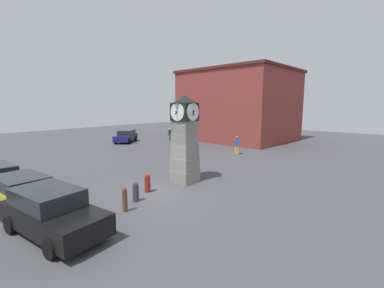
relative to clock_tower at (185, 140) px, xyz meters
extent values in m
plane|color=#424247|center=(0.20, -2.46, -2.51)|extent=(80.60, 80.60, 0.00)
cube|color=gray|center=(0.00, 0.00, -2.14)|extent=(1.33, 1.33, 0.73)
cube|color=slate|center=(0.00, 0.00, -1.41)|extent=(1.27, 1.27, 0.73)
cube|color=gray|center=(0.00, 0.00, -0.68)|extent=(1.21, 1.21, 0.73)
cube|color=gray|center=(0.00, 0.00, 0.05)|extent=(1.15, 1.15, 0.73)
cube|color=gray|center=(0.00, 0.00, 0.78)|extent=(1.09, 1.09, 0.73)
cube|color=black|center=(0.00, 0.00, 1.66)|extent=(1.21, 1.21, 1.03)
cylinder|color=white|center=(0.00, 0.62, 1.66)|extent=(0.99, 0.04, 0.99)
cube|color=black|center=(0.00, 0.65, 1.66)|extent=(0.06, 0.22, 0.05)
cube|color=black|center=(0.00, 0.65, 1.66)|extent=(0.04, 0.13, 0.37)
cylinder|color=white|center=(0.00, -0.62, 1.66)|extent=(0.99, 0.04, 0.99)
cube|color=black|center=(0.00, -0.65, 1.66)|extent=(0.06, 0.22, 0.11)
cube|color=black|center=(0.00, -0.65, 1.66)|extent=(0.04, 0.31, 0.27)
cylinder|color=white|center=(0.62, 0.00, 1.66)|extent=(0.04, 0.99, 0.99)
cube|color=black|center=(0.65, 0.00, 1.66)|extent=(0.21, 0.06, 0.16)
cube|color=black|center=(0.65, 0.00, 1.66)|extent=(0.13, 0.04, 0.37)
cylinder|color=white|center=(-0.62, 0.00, 1.66)|extent=(0.04, 0.99, 0.99)
cube|color=black|center=(-0.65, 0.00, 1.66)|extent=(0.09, 0.06, 0.23)
cube|color=black|center=(-0.65, 0.00, 1.66)|extent=(0.32, 0.04, 0.26)
pyramid|color=black|center=(0.00, 0.00, 2.40)|extent=(1.27, 1.27, 0.43)
cylinder|color=brown|center=(0.87, -4.93, -2.03)|extent=(0.21, 0.21, 0.95)
sphere|color=brown|center=(0.87, -4.93, -1.53)|extent=(0.19, 0.19, 0.19)
cylinder|color=#333338|center=(0.27, -3.88, -2.12)|extent=(0.29, 0.29, 0.78)
sphere|color=#333338|center=(0.27, -3.88, -1.69)|extent=(0.26, 0.26, 0.26)
cylinder|color=maroon|center=(-0.30, -2.66, -2.10)|extent=(0.31, 0.31, 0.81)
sphere|color=maroon|center=(-0.30, -2.66, -1.65)|extent=(0.28, 0.28, 0.28)
cylinder|color=black|center=(-4.50, -7.02, -2.19)|extent=(0.64, 0.22, 0.64)
cylinder|color=black|center=(-7.10, -7.02, -2.19)|extent=(0.64, 0.22, 0.64)
cube|color=gold|center=(-2.74, -7.56, -1.91)|extent=(4.59, 2.01, 0.65)
cube|color=#1E2328|center=(-3.08, -7.58, -1.32)|extent=(2.55, 1.77, 0.53)
cylinder|color=black|center=(-1.38, -6.64, -2.19)|extent=(0.65, 0.25, 0.64)
cylinder|color=black|center=(-1.30, -8.37, -2.19)|extent=(0.65, 0.25, 0.64)
cylinder|color=black|center=(-4.18, -6.76, -2.19)|extent=(0.65, 0.25, 0.64)
cube|color=black|center=(0.58, -7.72, -1.87)|extent=(4.60, 2.22, 0.74)
cube|color=#1E2328|center=(0.25, -7.76, -1.19)|extent=(2.59, 1.89, 0.61)
cylinder|color=black|center=(1.88, -6.74, -2.19)|extent=(0.66, 0.28, 0.64)
cylinder|color=black|center=(2.04, -8.45, -2.19)|extent=(0.66, 0.28, 0.64)
cylinder|color=black|center=(-0.87, -7.00, -2.19)|extent=(0.66, 0.28, 0.64)
cylinder|color=black|center=(-0.71, -8.71, -2.19)|extent=(0.66, 0.28, 0.64)
cube|color=navy|center=(-16.48, 7.81, -1.90)|extent=(3.90, 4.49, 0.68)
cube|color=#1E2328|center=(-16.66, 8.07, -1.29)|extent=(2.67, 2.84, 0.53)
cylinder|color=black|center=(-15.03, 7.21, -2.19)|extent=(0.55, 0.65, 0.64)
cylinder|color=black|center=(-16.39, 6.25, -2.19)|extent=(0.55, 0.65, 0.64)
cylinder|color=black|center=(-16.57, 9.37, -2.19)|extent=(0.55, 0.65, 0.64)
cylinder|color=black|center=(-17.92, 8.40, -2.19)|extent=(0.55, 0.65, 0.64)
cylinder|color=gold|center=(-2.03, 9.54, -2.08)|extent=(0.14, 0.14, 0.85)
cylinder|color=gold|center=(-1.86, 9.64, -2.08)|extent=(0.14, 0.14, 0.85)
cube|color=#264CA5|center=(-1.94, 9.59, -1.34)|extent=(0.47, 0.41, 0.64)
sphere|color=#8C664C|center=(-1.94, 9.59, -0.91)|extent=(0.23, 0.23, 0.23)
cylinder|color=#338C4C|center=(-13.40, 12.24, -2.11)|extent=(0.14, 0.14, 0.78)
cylinder|color=#338C4C|center=(-13.37, 12.44, -2.11)|extent=(0.14, 0.14, 0.78)
cube|color=#264CA5|center=(-13.39, 12.34, -1.43)|extent=(0.29, 0.43, 0.59)
sphere|color=beige|center=(-13.39, 12.34, -1.03)|extent=(0.21, 0.21, 0.21)
cylinder|color=#333338|center=(-6.95, 15.35, 0.05)|extent=(0.14, 0.14, 5.12)
cube|color=silver|center=(-6.95, 15.35, 2.73)|extent=(0.50, 0.24, 0.24)
cube|color=maroon|center=(-7.23, 19.18, 1.82)|extent=(13.34, 11.91, 8.65)
cube|color=#4F1E1B|center=(-7.23, 19.18, 6.29)|extent=(13.74, 12.26, 0.30)
camera|label=1|loc=(9.80, -11.22, 2.06)|focal=24.00mm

